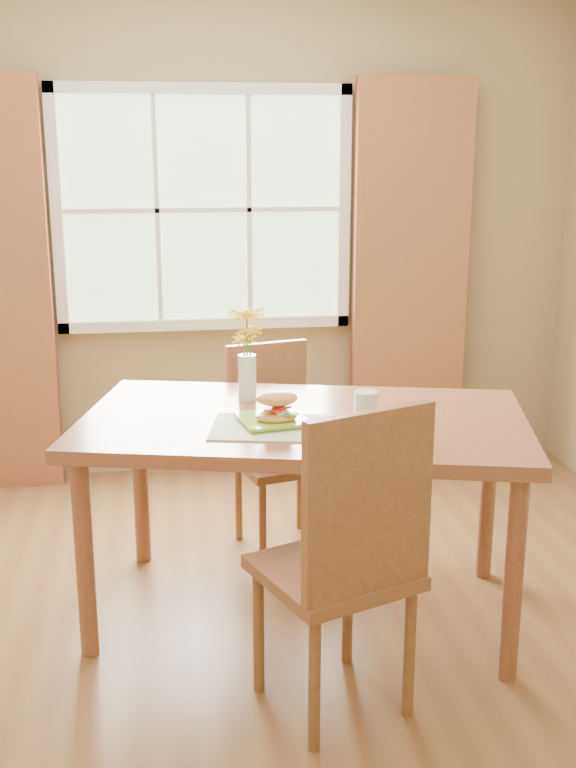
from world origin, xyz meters
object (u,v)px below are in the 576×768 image
(dining_table, at_px, (304,438))
(flower_vase, at_px, (247,344))
(chair_far, at_px, (275,437))
(water_glass, at_px, (366,409))
(croissant_sandwich, at_px, (276,407))
(chair_near, at_px, (350,552))

(dining_table, relative_size, flower_vase, 4.89)
(chair_far, xyz_separation_m, water_glass, (0.23, -0.84, 0.37))
(flower_vase, bearing_deg, chair_far, 67.98)
(chair_far, bearing_deg, flower_vase, -126.53)
(chair_far, xyz_separation_m, flower_vase, (-0.17, -0.42, 0.54))
(dining_table, bearing_deg, croissant_sandwich, -125.21)
(dining_table, xyz_separation_m, chair_far, (-0.02, 0.70, -0.22))
(chair_near, relative_size, flower_vase, 2.83)
(chair_near, xyz_separation_m, water_glass, (0.18, 0.57, 0.30))
(dining_table, relative_size, croissant_sandwich, 11.17)
(dining_table, height_order, chair_near, chair_near)
(chair_near, distance_m, croissant_sandwich, 0.70)
(dining_table, bearing_deg, chair_near, -73.23)
(chair_far, relative_size, croissant_sandwich, 5.64)
(dining_table, xyz_separation_m, chair_near, (0.03, -0.71, -0.15))
(dining_table, height_order, flower_vase, flower_vase)
(dining_table, relative_size, chair_near, 1.73)
(water_glass, distance_m, flower_vase, 0.60)
(chair_far, bearing_deg, dining_table, -102.82)
(flower_vase, bearing_deg, dining_table, -55.98)
(croissant_sandwich, bearing_deg, chair_far, 85.68)
(water_glass, bearing_deg, dining_table, 147.08)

